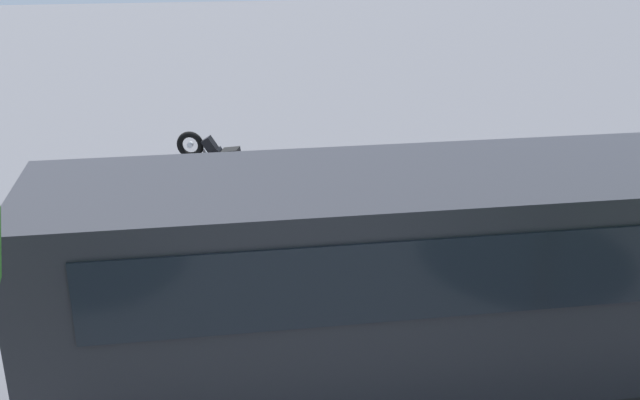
# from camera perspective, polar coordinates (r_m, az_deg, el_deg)

# --- Properties ---
(ground_plane) EXTENTS (80.00, 80.00, 0.00)m
(ground_plane) POSITION_cam_1_polar(r_m,az_deg,el_deg) (15.52, 4.22, -3.18)
(ground_plane) COLOR #4C4C51
(tour_bus) EXTENTS (10.09, 2.72, 3.25)m
(tour_bus) POSITION_cam_1_polar(r_m,az_deg,el_deg) (10.38, 7.24, -6.35)
(tour_bus) COLOR #26262B
(tour_bus) RESTS_ON ground_plane
(spectator_far_left) EXTENTS (0.58, 0.35, 1.76)m
(spectator_far_left) POSITION_cam_1_polar(r_m,az_deg,el_deg) (14.00, 13.16, -1.85)
(spectator_far_left) COLOR black
(spectator_far_left) RESTS_ON ground_plane
(spectator_left) EXTENTS (0.57, 0.31, 1.73)m
(spectator_left) POSITION_cam_1_polar(r_m,az_deg,el_deg) (13.71, 9.61, -2.20)
(spectator_left) COLOR black
(spectator_left) RESTS_ON ground_plane
(spectator_centre) EXTENTS (0.58, 0.34, 1.74)m
(spectator_centre) POSITION_cam_1_polar(r_m,az_deg,el_deg) (13.23, 4.95, -2.81)
(spectator_centre) COLOR black
(spectator_centre) RESTS_ON ground_plane
(spectator_right) EXTENTS (0.58, 0.37, 1.75)m
(spectator_right) POSITION_cam_1_polar(r_m,az_deg,el_deg) (13.12, 1.80, -2.93)
(spectator_right) COLOR black
(spectator_right) RESTS_ON ground_plane
(spectator_far_right) EXTENTS (0.58, 0.35, 1.68)m
(spectator_far_right) POSITION_cam_1_polar(r_m,az_deg,el_deg) (12.92, -2.79, -3.59)
(spectator_far_right) COLOR #473823
(spectator_far_right) RESTS_ON ground_plane
(parked_motorcycle_silver) EXTENTS (2.05, 0.58, 0.99)m
(parked_motorcycle_silver) POSITION_cam_1_polar(r_m,az_deg,el_deg) (13.98, 18.20, -5.01)
(parked_motorcycle_silver) COLOR black
(parked_motorcycle_silver) RESTS_ON ground_plane
(stunt_motorcycle) EXTENTS (1.81, 0.81, 1.93)m
(stunt_motorcycle) POSITION_cam_1_polar(r_m,az_deg,el_deg) (16.77, -7.38, 2.52)
(stunt_motorcycle) COLOR black
(stunt_motorcycle) RESTS_ON ground_plane
(traffic_cone) EXTENTS (0.34, 0.34, 0.63)m
(traffic_cone) POSITION_cam_1_polar(r_m,az_deg,el_deg) (15.95, -0.41, -1.23)
(traffic_cone) COLOR orange
(traffic_cone) RESTS_ON ground_plane
(bay_line_a) EXTENTS (0.16, 3.56, 0.01)m
(bay_line_a) POSITION_cam_1_polar(r_m,az_deg,el_deg) (17.64, 18.31, -1.14)
(bay_line_a) COLOR white
(bay_line_a) RESTS_ON ground_plane
(bay_line_b) EXTENTS (0.16, 3.99, 0.01)m
(bay_line_b) POSITION_cam_1_polar(r_m,az_deg,el_deg) (16.61, 9.45, -1.71)
(bay_line_b) COLOR white
(bay_line_b) RESTS_ON ground_plane
(bay_line_c) EXTENTS (0.17, 4.60, 0.01)m
(bay_line_c) POSITION_cam_1_polar(r_m,az_deg,el_deg) (16.02, -0.33, -2.28)
(bay_line_c) COLOR white
(bay_line_c) RESTS_ON ground_plane
(bay_line_d) EXTENTS (0.16, 3.68, 0.01)m
(bay_line_d) POSITION_cam_1_polar(r_m,az_deg,el_deg) (15.94, -10.53, -2.81)
(bay_line_d) COLOR white
(bay_line_d) RESTS_ON ground_plane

